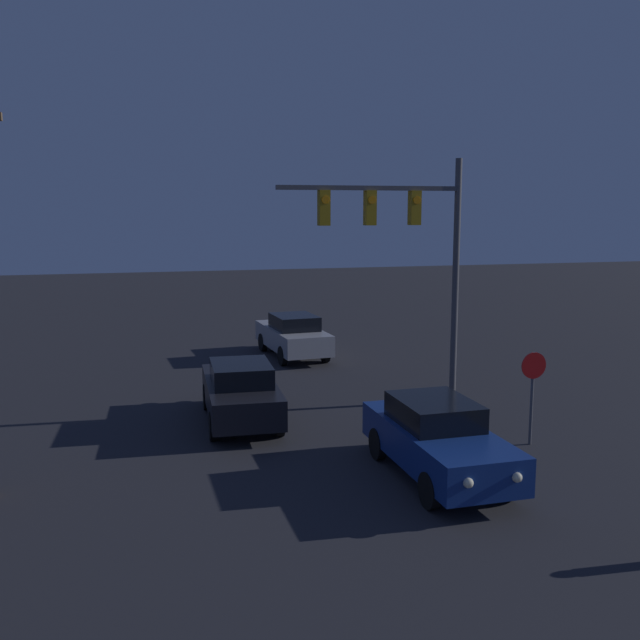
% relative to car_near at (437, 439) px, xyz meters
% --- Properties ---
extents(car_near, '(1.79, 4.43, 1.56)m').
position_rel_car_near_xyz_m(car_near, '(0.00, 0.00, 0.00)').
color(car_near, navy).
rests_on(car_near, ground_plane).
extents(car_mid, '(1.89, 4.47, 1.56)m').
position_rel_car_near_xyz_m(car_mid, '(-3.24, 4.70, 0.00)').
color(car_mid, black).
rests_on(car_mid, ground_plane).
extents(car_far, '(2.01, 4.50, 1.56)m').
position_rel_car_near_xyz_m(car_far, '(-0.19, 12.19, 0.00)').
color(car_far, '#99999E').
rests_on(car_far, ground_plane).
extents(traffic_signal_mast, '(5.07, 0.30, 6.66)m').
position_rel_car_near_xyz_m(traffic_signal_mast, '(1.37, 5.17, 3.76)').
color(traffic_signal_mast, '#4C4C51').
rests_on(traffic_signal_mast, ground_plane).
extents(stop_sign, '(0.61, 0.07, 2.15)m').
position_rel_car_near_xyz_m(stop_sign, '(2.90, 1.29, 0.67)').
color(stop_sign, '#4C4C51').
rests_on(stop_sign, ground_plane).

